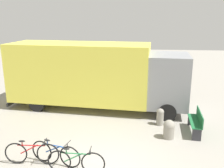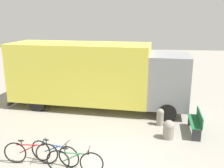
{
  "view_description": "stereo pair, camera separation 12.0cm",
  "coord_description": "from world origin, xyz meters",
  "px_view_note": "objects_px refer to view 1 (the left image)",
  "views": [
    {
      "loc": [
        1.04,
        -6.45,
        4.63
      ],
      "look_at": [
        0.01,
        4.2,
        1.73
      ],
      "focal_mm": 40.0,
      "sensor_mm": 36.0,
      "label": 1
    },
    {
      "loc": [
        1.16,
        -6.43,
        4.63
      ],
      "look_at": [
        0.01,
        4.2,
        1.73
      ],
      "focal_mm": 40.0,
      "sensor_mm": 36.0,
      "label": 2
    }
  ],
  "objects_px": {
    "park_bench": "(196,121)",
    "bollard_far_bench": "(160,116)",
    "delivery_truck": "(95,74)",
    "bollard_near_bench": "(169,129)",
    "bicycle_near": "(32,153)",
    "bicycle_far": "(76,162)",
    "bicycle_middle": "(56,153)"
  },
  "relations": [
    {
      "from": "bicycle_middle",
      "to": "bollard_far_bench",
      "type": "height_order",
      "value": "bicycle_middle"
    },
    {
      "from": "delivery_truck",
      "to": "park_bench",
      "type": "xyz_separation_m",
      "value": [
        4.59,
        -2.57,
        -1.3
      ]
    },
    {
      "from": "park_bench",
      "to": "delivery_truck",
      "type": "bearing_deg",
      "value": 65.42
    },
    {
      "from": "bicycle_far",
      "to": "park_bench",
      "type": "bearing_deg",
      "value": 37.36
    },
    {
      "from": "park_bench",
      "to": "bicycle_near",
      "type": "height_order",
      "value": "park_bench"
    },
    {
      "from": "delivery_truck",
      "to": "park_bench",
      "type": "height_order",
      "value": "delivery_truck"
    },
    {
      "from": "bicycle_far",
      "to": "bollard_near_bench",
      "type": "bearing_deg",
      "value": 40.74
    },
    {
      "from": "bollard_far_bench",
      "to": "bicycle_far",
      "type": "bearing_deg",
      "value": -126.67
    },
    {
      "from": "bicycle_middle",
      "to": "bollard_near_bench",
      "type": "bearing_deg",
      "value": 44.32
    },
    {
      "from": "park_bench",
      "to": "bollard_far_bench",
      "type": "height_order",
      "value": "park_bench"
    },
    {
      "from": "bollard_near_bench",
      "to": "bollard_far_bench",
      "type": "bearing_deg",
      "value": 100.77
    },
    {
      "from": "park_bench",
      "to": "bicycle_near",
      "type": "xyz_separation_m",
      "value": [
        -5.78,
        -2.83,
        -0.12
      ]
    },
    {
      "from": "bollard_near_bench",
      "to": "delivery_truck",
      "type": "bearing_deg",
      "value": 137.42
    },
    {
      "from": "bicycle_middle",
      "to": "bicycle_far",
      "type": "distance_m",
      "value": 0.86
    },
    {
      "from": "bicycle_near",
      "to": "bicycle_far",
      "type": "xyz_separation_m",
      "value": [
        1.53,
        -0.34,
        0.0
      ]
    },
    {
      "from": "delivery_truck",
      "to": "bollard_near_bench",
      "type": "bearing_deg",
      "value": -37.53
    },
    {
      "from": "bollard_far_bench",
      "to": "bicycle_middle",
      "type": "bearing_deg",
      "value": -136.51
    },
    {
      "from": "park_bench",
      "to": "bicycle_far",
      "type": "bearing_deg",
      "value": 131.43
    },
    {
      "from": "bicycle_far",
      "to": "bollard_far_bench",
      "type": "xyz_separation_m",
      "value": [
        2.85,
        3.83,
        0.02
      ]
    },
    {
      "from": "delivery_truck",
      "to": "bicycle_middle",
      "type": "distance_m",
      "value": 5.55
    },
    {
      "from": "delivery_truck",
      "to": "bollard_far_bench",
      "type": "xyz_separation_m",
      "value": [
        3.19,
        -1.92,
        -1.41
      ]
    },
    {
      "from": "bollard_near_bench",
      "to": "park_bench",
      "type": "bearing_deg",
      "value": 26.22
    },
    {
      "from": "bicycle_near",
      "to": "park_bench",
      "type": "bearing_deg",
      "value": 23.11
    },
    {
      "from": "delivery_truck",
      "to": "bicycle_near",
      "type": "distance_m",
      "value": 5.71
    },
    {
      "from": "delivery_truck",
      "to": "bollard_far_bench",
      "type": "relative_size",
      "value": 12.2
    },
    {
      "from": "park_bench",
      "to": "bicycle_middle",
      "type": "bearing_deg",
      "value": 123.63
    },
    {
      "from": "park_bench",
      "to": "bollard_near_bench",
      "type": "distance_m",
      "value": 1.31
    },
    {
      "from": "bollard_far_bench",
      "to": "delivery_truck",
      "type": "bearing_deg",
      "value": 148.99
    },
    {
      "from": "park_bench",
      "to": "bollard_far_bench",
      "type": "relative_size",
      "value": 2.09
    },
    {
      "from": "bicycle_near",
      "to": "bollard_far_bench",
      "type": "relative_size",
      "value": 2.36
    },
    {
      "from": "bollard_near_bench",
      "to": "bollard_far_bench",
      "type": "relative_size",
      "value": 1.0
    },
    {
      "from": "delivery_truck",
      "to": "bicycle_near",
      "type": "bearing_deg",
      "value": -97.35
    }
  ]
}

